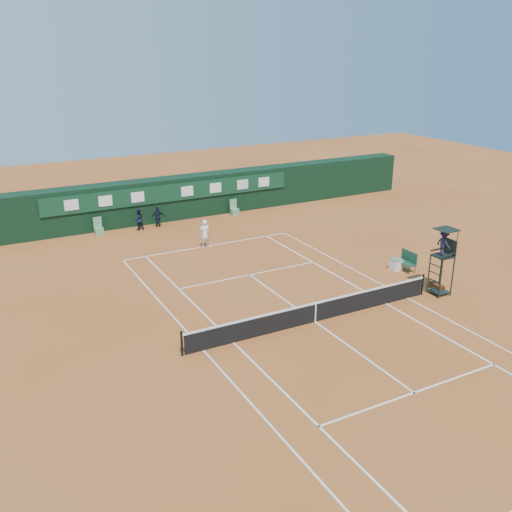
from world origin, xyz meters
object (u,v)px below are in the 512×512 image
Objects in this scene: player at (205,234)px; tennis_net at (315,312)px; cooler at (396,264)px; player_bench at (407,260)px; umpire_chair at (444,248)px.

tennis_net is at bearing 94.64° from player.
cooler is (7.53, 3.23, -0.18)m from tennis_net.
player_bench is 0.66× the size of player.
umpire_chair reaches higher than tennis_net.
tennis_net is at bearing -160.02° from player_bench.
player_bench is 0.65m from cooler.
player is at bearing 133.13° from cooler.
player is at bearing 133.86° from player_bench.
umpire_chair reaches higher than player_bench.
tennis_net is 8.20m from cooler.
umpire_chair is 2.85× the size of player_bench.
player is at bearing 122.21° from umpire_chair.
player is (-8.41, 8.75, 0.31)m from player_bench.
player_bench is (0.84, 3.27, -1.86)m from umpire_chair.
player reaches higher than player_bench.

